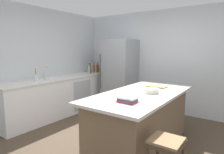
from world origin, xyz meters
TOP-DOWN VIEW (x-y plane):
  - ground_plane at (0.00, 0.00)m, footprint 7.20×7.20m
  - wall_rear at (0.00, 2.25)m, footprint 6.00×0.10m
  - wall_left at (-2.45, 0.00)m, footprint 0.10×6.00m
  - counter_run_left at (-2.07, 0.54)m, footprint 0.68×3.15m
  - kitchen_island at (0.31, 0.18)m, footprint 1.05×2.17m
  - refrigerator at (-1.19, 1.83)m, footprint 0.81×0.78m
  - bar_stool at (1.04, -0.63)m, footprint 0.36×0.36m
  - sink_faucet at (-2.12, 0.14)m, footprint 0.15×0.05m
  - flower_vase at (-2.05, -0.17)m, footprint 0.09×0.09m
  - hot_sauce_bottle at (-2.08, 2.01)m, footprint 0.05×0.05m
  - whiskey_bottle at (-2.03, 1.90)m, footprint 0.08×0.08m
  - vinegar_bottle at (-2.11, 1.81)m, footprint 0.06×0.06m
  - soda_bottle at (-2.11, 1.71)m, footprint 0.08×0.08m
  - syrup_bottle at (-2.08, 1.62)m, footprint 0.07×0.07m
  - gin_bottle at (-2.04, 1.53)m, footprint 0.07×0.07m
  - cookbook_stack at (0.42, -0.44)m, footprint 0.25×0.20m
  - mixing_bowl at (0.45, 0.26)m, footprint 0.23×0.23m
  - cutting_board at (0.32, 0.79)m, footprint 0.36×0.21m

SIDE VIEW (x-z plane):
  - ground_plane at x=0.00m, z-range 0.00..0.00m
  - kitchen_island at x=0.31m, z-range 0.01..0.92m
  - counter_run_left at x=-2.07m, z-range 0.00..0.92m
  - bar_stool at x=1.04m, z-range 0.20..0.84m
  - cutting_board at x=0.32m, z-range 0.91..0.93m
  - refrigerator at x=-1.19m, z-range 0.00..1.86m
  - cookbook_stack at x=0.42m, z-range 0.91..0.98m
  - mixing_bowl at x=0.45m, z-range 0.91..0.99m
  - hot_sauce_bottle at x=-2.08m, z-range 0.90..1.11m
  - flower_vase at x=-2.05m, z-range 0.87..1.16m
  - syrup_bottle at x=-2.08m, z-range 0.90..1.18m
  - vinegar_bottle at x=-2.11m, z-range 0.89..1.19m
  - gin_bottle at x=-2.04m, z-range 0.90..1.19m
  - whiskey_bottle at x=-2.03m, z-range 0.89..1.20m
  - soda_bottle at x=-2.11m, z-range 0.89..1.21m
  - sink_faucet at x=-2.12m, z-range 0.93..1.23m
  - wall_rear at x=0.00m, z-range 0.00..2.60m
  - wall_left at x=-2.45m, z-range 0.00..2.60m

